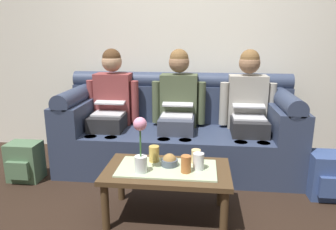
% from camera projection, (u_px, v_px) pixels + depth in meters
% --- Properties ---
extents(ground_plane, '(14.00, 14.00, 0.00)m').
position_uv_depth(ground_plane, '(164.00, 230.00, 2.25)').
color(ground_plane, black).
extents(back_wall_patterned, '(6.00, 0.12, 2.90)m').
position_uv_depth(back_wall_patterned, '(182.00, 26.00, 3.52)').
color(back_wall_patterned, silver).
rests_on(back_wall_patterned, ground_plane).
extents(couch, '(2.36, 0.88, 0.96)m').
position_uv_depth(couch, '(178.00, 132.00, 3.28)').
color(couch, '#2D3851').
rests_on(couch, ground_plane).
extents(person_left, '(0.56, 0.67, 1.22)m').
position_uv_depth(person_left, '(111.00, 104.00, 3.28)').
color(person_left, '#232326').
rests_on(person_left, ground_plane).
extents(person_middle, '(0.56, 0.67, 1.22)m').
position_uv_depth(person_middle, '(178.00, 105.00, 3.20)').
color(person_middle, '#383D4C').
rests_on(person_middle, ground_plane).
extents(person_right, '(0.56, 0.67, 1.22)m').
position_uv_depth(person_right, '(248.00, 107.00, 3.13)').
color(person_right, '#232326').
rests_on(person_right, ground_plane).
extents(coffee_table, '(0.93, 0.53, 0.41)m').
position_uv_depth(coffee_table, '(167.00, 175.00, 2.34)').
color(coffee_table, '#47331E').
rests_on(coffee_table, ground_plane).
extents(flower_vase, '(0.09, 0.09, 0.41)m').
position_uv_depth(flower_vase, '(140.00, 146.00, 2.20)').
color(flower_vase, silver).
rests_on(flower_vase, coffee_table).
extents(snack_bowl, '(0.13, 0.13, 0.10)m').
position_uv_depth(snack_bowl, '(170.00, 161.00, 2.35)').
color(snack_bowl, '#4C5666').
rests_on(snack_bowl, coffee_table).
extents(cup_near_left, '(0.08, 0.08, 0.12)m').
position_uv_depth(cup_near_left, '(154.00, 154.00, 2.42)').
color(cup_near_left, gold).
rests_on(cup_near_left, coffee_table).
extents(cup_near_right, '(0.08, 0.08, 0.12)m').
position_uv_depth(cup_near_right, '(198.00, 161.00, 2.28)').
color(cup_near_right, silver).
rests_on(cup_near_right, coffee_table).
extents(cup_far_center, '(0.07, 0.07, 0.11)m').
position_uv_depth(cup_far_center, '(196.00, 156.00, 2.39)').
color(cup_far_center, '#DBB77A').
rests_on(cup_far_center, coffee_table).
extents(cup_far_left, '(0.07, 0.07, 0.12)m').
position_uv_depth(cup_far_left, '(186.00, 164.00, 2.23)').
color(cup_far_left, '#B26633').
rests_on(cup_far_left, coffee_table).
extents(backpack_left, '(0.30, 0.26, 0.37)m').
position_uv_depth(backpack_left, '(25.00, 162.00, 2.99)').
color(backpack_left, '#4C6B4C').
rests_on(backpack_left, ground_plane).
extents(backpack_right, '(0.29, 0.31, 0.39)m').
position_uv_depth(backpack_right, '(326.00, 176.00, 2.68)').
color(backpack_right, '#33477A').
rests_on(backpack_right, ground_plane).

